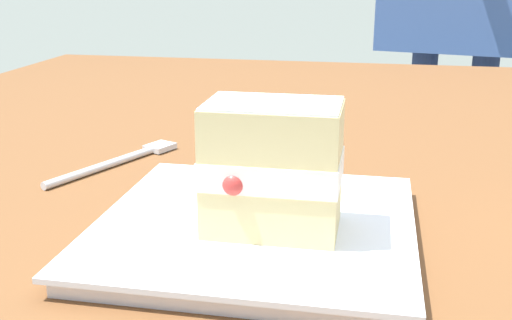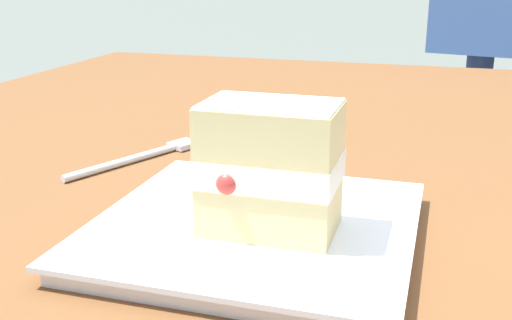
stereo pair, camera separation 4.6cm
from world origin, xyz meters
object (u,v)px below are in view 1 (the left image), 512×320
at_px(patio_table, 401,198).
at_px(dessert_fork, 122,160).
at_px(dessert_plate, 256,229).
at_px(cake_slice, 272,167).

height_order(patio_table, dessert_fork, dessert_fork).
bearing_deg(dessert_plate, patio_table, 71.24).
bearing_deg(dessert_fork, cake_slice, -42.32).
distance_m(patio_table, dessert_fork, 0.37).
xyz_separation_m(patio_table, dessert_fork, (-0.29, -0.20, 0.10)).
relative_size(patio_table, dessert_fork, 8.97).
distance_m(cake_slice, dessert_fork, 0.26).
distance_m(dessert_plate, dessert_fork, 0.23).
xyz_separation_m(patio_table, cake_slice, (-0.11, -0.37, 0.16)).
xyz_separation_m(patio_table, dessert_plate, (-0.12, -0.36, 0.10)).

